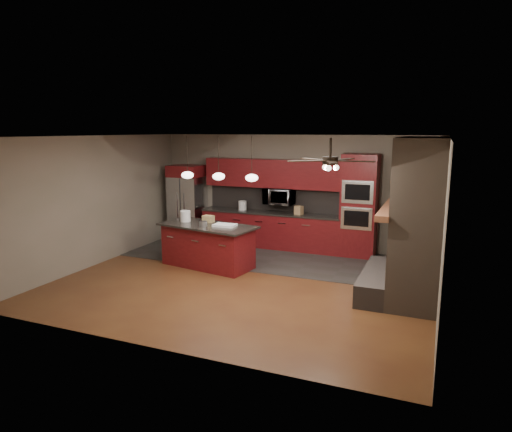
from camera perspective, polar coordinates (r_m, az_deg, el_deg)
The scene contains 22 objects.
ground at distance 9.01m, azimuth -1.37°, elevation -8.18°, with size 7.00×7.00×0.00m, color brown.
ceiling at distance 8.52m, azimuth -1.45°, elevation 9.92°, with size 7.00×6.00×0.02m, color white.
back_wall at distance 11.44m, azimuth 4.64°, elevation 3.06°, with size 7.00×0.02×2.80m, color slate.
right_wall at distance 7.95m, azimuth 22.37°, elevation -1.11°, with size 0.02×6.00×2.80m, color slate.
left_wall at distance 10.54m, azimuth -19.12°, elevation 1.85°, with size 0.02×6.00×2.80m, color slate.
slate_tile_patch at distance 10.61m, azimuth 2.54°, elevation -5.23°, with size 7.00×2.40×0.01m, color #2D2B28.
fireplace_column at distance 8.38m, azimuth 19.18°, elevation -1.05°, with size 1.30×2.10×2.80m.
back_cabinetry at distance 11.43m, azimuth 1.94°, elevation 0.52°, with size 3.59×0.64×2.20m.
oven_tower at distance 10.78m, azimuth 12.76°, elevation 1.24°, with size 0.80×0.63×2.38m.
microwave at distance 11.30m, azimuth 2.91°, elevation 2.48°, with size 0.73×0.41×0.50m, color silver.
refrigerator at distance 12.30m, azimuth -8.57°, elevation 1.64°, with size 0.85×0.75×2.00m.
kitchen_island at distance 9.91m, azimuth -6.04°, elevation -3.67°, with size 2.23×1.31×0.92m.
white_bucket at distance 10.20m, azimuth -8.82°, elevation -0.01°, with size 0.22×0.22×0.24m, color white.
paint_can at distance 9.65m, azimuth -6.59°, elevation -0.97°, with size 0.16×0.16×0.11m, color #B0AFB4.
paint_tray at distance 9.62m, azimuth -3.91°, elevation -1.16°, with size 0.46×0.32×0.05m, color white.
cardboard_box at distance 10.07m, azimuth -5.97°, elevation -0.35°, with size 0.23×0.17×0.15m, color tan.
counter_bucket at distance 11.65m, azimuth -1.70°, elevation 1.33°, with size 0.20×0.20×0.23m, color white.
counter_box at distance 11.09m, azimuth 5.37°, elevation 0.73°, with size 0.19×0.14×0.21m, color #A78256.
pendant_left at distance 9.95m, azimuth -8.56°, elevation 5.10°, with size 0.26×0.26×0.92m.
pendant_center at distance 9.59m, azimuth -4.69°, elevation 4.98°, with size 0.26×0.26×0.92m.
pendant_right at distance 9.28m, azimuth -0.54°, elevation 4.82°, with size 0.26×0.26×0.92m.
ceiling_fan at distance 7.21m, azimuth 9.26°, elevation 6.91°, with size 1.27×1.33×0.41m.
Camera 1 is at (3.42, -7.81, 2.92)m, focal length 32.00 mm.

